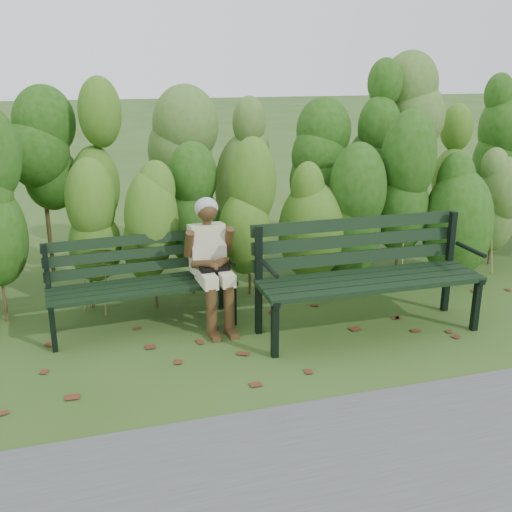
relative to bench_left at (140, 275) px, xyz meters
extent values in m
plane|color=#2F4B16|center=(1.00, -0.81, -0.51)|extent=(80.00, 80.00, 0.00)
cylinder|color=#47381E|center=(-1.15, 0.49, -0.11)|extent=(0.03, 0.03, 0.80)
ellipsoid|color=#41661C|center=(-1.15, 0.49, 0.53)|extent=(0.64, 0.64, 1.44)
cylinder|color=#47381E|center=(-0.53, 0.49, -0.11)|extent=(0.03, 0.03, 0.80)
ellipsoid|color=#41661C|center=(-0.53, 0.49, 0.53)|extent=(0.64, 0.64, 1.44)
cylinder|color=#47381E|center=(0.08, 0.49, -0.11)|extent=(0.03, 0.03, 0.80)
ellipsoid|color=#41661C|center=(0.08, 0.49, 0.53)|extent=(0.64, 0.64, 1.44)
cylinder|color=#47381E|center=(0.69, 0.49, -0.11)|extent=(0.03, 0.03, 0.80)
ellipsoid|color=#41661C|center=(0.69, 0.49, 0.53)|extent=(0.64, 0.64, 1.44)
cylinder|color=#47381E|center=(1.30, 0.49, -0.11)|extent=(0.03, 0.03, 0.80)
ellipsoid|color=#41661C|center=(1.30, 0.49, 0.53)|extent=(0.64, 0.64, 1.44)
cylinder|color=#47381E|center=(1.91, 0.49, -0.11)|extent=(0.03, 0.03, 0.80)
ellipsoid|color=#41661C|center=(1.91, 0.49, 0.53)|extent=(0.64, 0.64, 1.44)
cylinder|color=#47381E|center=(2.53, 0.49, -0.11)|extent=(0.03, 0.03, 0.80)
ellipsoid|color=#41661C|center=(2.53, 0.49, 0.53)|extent=(0.64, 0.64, 1.44)
cylinder|color=#47381E|center=(3.14, 0.49, -0.11)|extent=(0.03, 0.03, 0.80)
ellipsoid|color=#41661C|center=(3.14, 0.49, 0.53)|extent=(0.64, 0.64, 1.44)
cylinder|color=#47381E|center=(3.75, 0.49, -0.11)|extent=(0.03, 0.03, 0.80)
ellipsoid|color=#41661C|center=(3.75, 0.49, 0.53)|extent=(0.64, 0.64, 1.44)
cylinder|color=#47381E|center=(4.36, 0.49, -0.11)|extent=(0.03, 0.03, 0.80)
ellipsoid|color=#41661C|center=(4.36, 0.49, 0.53)|extent=(0.64, 0.64, 1.44)
cylinder|color=#47381E|center=(-0.92, 1.49, 0.04)|extent=(0.04, 0.04, 1.10)
ellipsoid|color=#1B480B|center=(-0.92, 1.49, 0.92)|extent=(0.70, 0.70, 1.98)
cylinder|color=#47381E|center=(-0.16, 1.49, 0.04)|extent=(0.04, 0.04, 1.10)
ellipsoid|color=#1B480B|center=(-0.16, 1.49, 0.92)|extent=(0.70, 0.70, 1.98)
cylinder|color=#47381E|center=(0.61, 1.49, 0.04)|extent=(0.04, 0.04, 1.10)
ellipsoid|color=#1B480B|center=(0.61, 1.49, 0.92)|extent=(0.70, 0.70, 1.98)
cylinder|color=#47381E|center=(1.38, 1.49, 0.04)|extent=(0.04, 0.04, 1.10)
ellipsoid|color=#1B480B|center=(1.38, 1.49, 0.92)|extent=(0.70, 0.70, 1.98)
cylinder|color=#47381E|center=(2.15, 1.49, 0.04)|extent=(0.04, 0.04, 1.10)
ellipsoid|color=#1B480B|center=(2.15, 1.49, 0.92)|extent=(0.70, 0.70, 1.98)
cylinder|color=#47381E|center=(2.92, 1.49, 0.04)|extent=(0.04, 0.04, 1.10)
ellipsoid|color=#1B480B|center=(2.92, 1.49, 0.92)|extent=(0.70, 0.70, 1.98)
cylinder|color=#47381E|center=(3.68, 1.49, 0.04)|extent=(0.04, 0.04, 1.10)
ellipsoid|color=#1B480B|center=(3.68, 1.49, 0.92)|extent=(0.70, 0.70, 1.98)
cylinder|color=#47381E|center=(4.45, 1.49, 0.04)|extent=(0.04, 0.04, 1.10)
ellipsoid|color=#1B480B|center=(4.45, 1.49, 0.92)|extent=(0.70, 0.70, 1.98)
cylinder|color=#47381E|center=(5.22, 1.49, 0.04)|extent=(0.04, 0.04, 1.10)
cube|color=#582919|center=(-0.24, -0.34, -0.50)|extent=(0.10, 0.09, 0.01)
cube|color=#582919|center=(1.25, -0.78, -0.50)|extent=(0.11, 0.10, 0.01)
cube|color=#582919|center=(1.91, -1.78, -0.50)|extent=(0.11, 0.11, 0.01)
cube|color=#582919|center=(1.33, -0.07, -0.50)|extent=(0.11, 0.11, 0.01)
cube|color=#582919|center=(-0.33, -1.88, -0.50)|extent=(0.10, 0.09, 0.01)
cube|color=#582919|center=(-1.12, -0.49, -0.50)|extent=(0.10, 0.11, 0.01)
cube|color=#582919|center=(2.82, -1.53, -0.50)|extent=(0.09, 0.10, 0.01)
cube|color=#582919|center=(-0.04, -0.08, -0.50)|extent=(0.11, 0.10, 0.01)
cube|color=#582919|center=(0.66, -1.65, -0.50)|extent=(0.10, 0.08, 0.01)
cube|color=#582919|center=(-0.12, -0.78, -0.50)|extent=(0.09, 0.11, 0.01)
cube|color=#582919|center=(-0.86, -1.23, -0.50)|extent=(0.10, 0.11, 0.01)
cube|color=#582919|center=(0.62, -1.92, -0.50)|extent=(0.11, 0.11, 0.01)
cube|color=#582919|center=(3.17, 0.01, -0.50)|extent=(0.11, 0.11, 0.01)
cube|color=#582919|center=(0.79, -0.68, -0.50)|extent=(0.11, 0.10, 0.01)
cube|color=#582919|center=(2.36, -0.68, -0.50)|extent=(0.11, 0.11, 0.01)
cube|color=#582919|center=(1.21, -0.90, -0.50)|extent=(0.11, 0.11, 0.01)
cube|color=#582919|center=(1.58, -0.81, -0.50)|extent=(0.10, 0.09, 0.01)
cube|color=#582919|center=(1.79, -0.60, -0.50)|extent=(0.10, 0.09, 0.01)
cube|color=#582919|center=(1.67, -0.65, -0.50)|extent=(0.11, 0.10, 0.01)
cube|color=#582919|center=(1.02, -0.76, -0.50)|extent=(0.10, 0.08, 0.01)
cube|color=#582919|center=(1.73, 0.15, -0.50)|extent=(0.11, 0.11, 0.01)
cube|color=#582919|center=(3.12, -0.28, -0.50)|extent=(0.09, 0.10, 0.01)
cube|color=#582919|center=(-0.92, -0.36, -0.50)|extent=(0.09, 0.07, 0.01)
cube|color=#582919|center=(1.77, -1.78, -0.50)|extent=(0.11, 0.11, 0.01)
cube|color=black|center=(0.02, -0.28, -0.08)|extent=(1.72, 0.21, 0.04)
cube|color=black|center=(0.01, -0.16, -0.08)|extent=(1.72, 0.21, 0.04)
cube|color=black|center=(0.00, -0.04, -0.08)|extent=(1.72, 0.21, 0.04)
cube|color=black|center=(0.00, 0.07, -0.08)|extent=(1.72, 0.21, 0.04)
cube|color=black|center=(-0.01, 0.16, 0.03)|extent=(1.72, 0.16, 0.10)
cube|color=black|center=(-0.01, 0.18, 0.16)|extent=(1.72, 0.16, 0.10)
cube|color=black|center=(-0.01, 0.19, 0.30)|extent=(1.72, 0.16, 0.10)
cube|color=black|center=(-0.80, -0.35, -0.29)|extent=(0.05, 0.05, 0.43)
cube|color=black|center=(-0.83, 0.06, -0.08)|extent=(0.05, 0.05, 0.86)
cube|color=black|center=(-0.81, -0.16, -0.10)|extent=(0.08, 0.48, 0.04)
cylinder|color=black|center=(-0.81, -0.20, 0.11)|extent=(0.06, 0.36, 0.03)
cube|color=black|center=(0.84, -0.24, -0.29)|extent=(0.05, 0.05, 0.43)
cube|color=black|center=(0.81, 0.17, -0.08)|extent=(0.05, 0.05, 0.86)
cube|color=black|center=(0.83, -0.05, -0.10)|extent=(0.08, 0.48, 0.04)
cylinder|color=black|center=(0.83, -0.10, 0.11)|extent=(0.06, 0.36, 0.03)
cube|color=black|center=(2.00, -0.98, 0.01)|extent=(2.06, 0.14, 0.05)
cube|color=black|center=(2.00, -0.83, 0.01)|extent=(2.06, 0.14, 0.05)
cube|color=black|center=(2.00, -0.69, 0.01)|extent=(2.06, 0.14, 0.05)
cube|color=black|center=(2.00, -0.55, 0.01)|extent=(2.06, 0.14, 0.05)
cube|color=black|center=(2.00, -0.44, 0.14)|extent=(2.06, 0.08, 0.12)
cube|color=black|center=(2.00, -0.42, 0.30)|extent=(2.06, 0.08, 0.12)
cube|color=black|center=(2.00, -0.41, 0.46)|extent=(2.06, 0.08, 0.12)
cube|color=black|center=(1.01, -0.98, -0.25)|extent=(0.06, 0.06, 0.52)
cube|color=black|center=(1.01, -0.49, 0.01)|extent=(0.06, 0.06, 1.03)
cube|color=black|center=(1.01, -0.75, -0.01)|extent=(0.06, 0.57, 0.05)
cylinder|color=black|center=(1.01, -0.81, 0.24)|extent=(0.04, 0.43, 0.04)
cube|color=black|center=(2.98, -1.00, -0.25)|extent=(0.06, 0.06, 0.52)
cube|color=black|center=(2.99, -0.51, 0.01)|extent=(0.06, 0.06, 1.03)
cube|color=black|center=(2.98, -0.77, -0.01)|extent=(0.06, 0.57, 0.05)
cylinder|color=black|center=(2.98, -0.83, 0.24)|extent=(0.04, 0.43, 0.04)
cube|color=beige|center=(0.58, -0.26, 0.01)|extent=(0.15, 0.39, 0.12)
cube|color=beige|center=(0.74, -0.25, 0.01)|extent=(0.15, 0.39, 0.12)
cylinder|color=#452E16|center=(0.59, -0.42, -0.27)|extent=(0.11, 0.11, 0.47)
cylinder|color=#452E16|center=(0.75, -0.41, -0.27)|extent=(0.11, 0.11, 0.47)
cube|color=#452E16|center=(0.59, -0.49, -0.48)|extent=(0.09, 0.19, 0.06)
cube|color=#452E16|center=(0.76, -0.48, -0.48)|extent=(0.09, 0.19, 0.06)
cube|color=beige|center=(0.64, -0.01, 0.22)|extent=(0.35, 0.25, 0.48)
cylinder|color=#452E16|center=(0.65, -0.03, 0.47)|extent=(0.08, 0.08, 0.09)
sphere|color=#452E16|center=(0.65, -0.04, 0.59)|extent=(0.19, 0.19, 0.19)
ellipsoid|color=gray|center=(0.64, -0.01, 0.61)|extent=(0.22, 0.21, 0.20)
cylinder|color=#452E16|center=(0.46, -0.09, 0.30)|extent=(0.09, 0.20, 0.29)
cylinder|color=#452E16|center=(0.84, -0.07, 0.30)|extent=(0.09, 0.20, 0.29)
cylinder|color=#452E16|center=(0.56, -0.21, 0.13)|extent=(0.22, 0.24, 0.12)
cylinder|color=#452E16|center=(0.75, -0.20, 0.13)|extent=(0.20, 0.25, 0.12)
sphere|color=#452E16|center=(0.66, -0.26, 0.11)|extent=(0.10, 0.10, 0.10)
cube|color=black|center=(0.66, -0.25, 0.04)|extent=(0.28, 0.13, 0.15)
camera|label=1|loc=(-0.45, -5.38, 1.89)|focal=42.00mm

